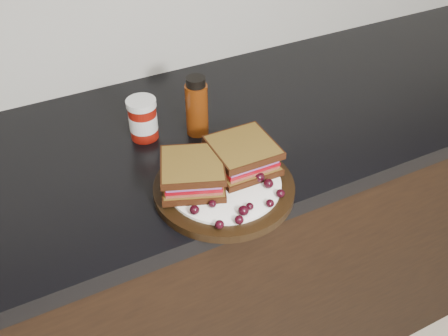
# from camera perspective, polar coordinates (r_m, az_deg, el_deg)

# --- Properties ---
(base_cabinets) EXTENTS (3.96, 0.58, 0.86)m
(base_cabinets) POSITION_cam_1_polar(r_m,az_deg,el_deg) (1.48, -2.14, -10.88)
(base_cabinets) COLOR black
(base_cabinets) RESTS_ON ground_plane
(countertop) EXTENTS (3.98, 0.60, 0.04)m
(countertop) POSITION_cam_1_polar(r_m,az_deg,el_deg) (1.17, -2.67, 3.34)
(countertop) COLOR black
(countertop) RESTS_ON base_cabinets
(plate) EXTENTS (0.28, 0.28, 0.02)m
(plate) POSITION_cam_1_polar(r_m,az_deg,el_deg) (0.99, 0.00, -2.28)
(plate) COLOR black
(plate) RESTS_ON countertop
(sandwich_left) EXTENTS (0.16, 0.16, 0.05)m
(sandwich_left) POSITION_cam_1_polar(r_m,az_deg,el_deg) (0.96, -3.60, -0.64)
(sandwich_left) COLOR brown
(sandwich_left) RESTS_ON plate
(sandwich_right) EXTENTS (0.12, 0.12, 0.06)m
(sandwich_right) POSITION_cam_1_polar(r_m,az_deg,el_deg) (1.00, 2.16, 1.43)
(sandwich_right) COLOR brown
(sandwich_right) RESTS_ON plate
(grape_0) EXTENTS (0.02, 0.02, 0.02)m
(grape_0) POSITION_cam_1_polar(r_m,az_deg,el_deg) (0.91, -3.39, -4.80)
(grape_0) COLOR black
(grape_0) RESTS_ON plate
(grape_1) EXTENTS (0.02, 0.02, 0.01)m
(grape_1) POSITION_cam_1_polar(r_m,az_deg,el_deg) (0.92, -1.33, -4.11)
(grape_1) COLOR black
(grape_1) RESTS_ON plate
(grape_2) EXTENTS (0.02, 0.02, 0.02)m
(grape_2) POSITION_cam_1_polar(r_m,az_deg,el_deg) (0.89, -0.52, -6.47)
(grape_2) COLOR black
(grape_2) RESTS_ON plate
(grape_3) EXTENTS (0.02, 0.02, 0.02)m
(grape_3) POSITION_cam_1_polar(r_m,az_deg,el_deg) (0.89, 1.74, -5.94)
(grape_3) COLOR black
(grape_3) RESTS_ON plate
(grape_4) EXTENTS (0.02, 0.02, 0.02)m
(grape_4) POSITION_cam_1_polar(r_m,az_deg,el_deg) (0.91, 2.24, -4.90)
(grape_4) COLOR black
(grape_4) RESTS_ON plate
(grape_5) EXTENTS (0.02, 0.02, 0.01)m
(grape_5) POSITION_cam_1_polar(r_m,az_deg,el_deg) (0.92, 2.96, -4.41)
(grape_5) COLOR black
(grape_5) RESTS_ON plate
(grape_6) EXTENTS (0.02, 0.02, 0.01)m
(grape_6) POSITION_cam_1_polar(r_m,az_deg,el_deg) (0.93, 5.27, -4.03)
(grape_6) COLOR black
(grape_6) RESTS_ON plate
(grape_7) EXTENTS (0.02, 0.02, 0.02)m
(grape_7) POSITION_cam_1_polar(r_m,az_deg,el_deg) (0.95, 6.46, -2.90)
(grape_7) COLOR black
(grape_7) RESTS_ON plate
(grape_8) EXTENTS (0.02, 0.02, 0.02)m
(grape_8) POSITION_cam_1_polar(r_m,az_deg,el_deg) (0.97, 5.10, -1.78)
(grape_8) COLOR black
(grape_8) RESTS_ON plate
(grape_9) EXTENTS (0.02, 0.02, 0.02)m
(grape_9) POSITION_cam_1_polar(r_m,az_deg,el_deg) (0.98, 4.06, -1.04)
(grape_9) COLOR black
(grape_9) RESTS_ON plate
(grape_10) EXTENTS (0.02, 0.02, 0.02)m
(grape_10) POSITION_cam_1_polar(r_m,az_deg,el_deg) (1.01, 4.61, 0.40)
(grape_10) COLOR black
(grape_10) RESTS_ON plate
(grape_11) EXTENTS (0.02, 0.02, 0.02)m
(grape_11) POSITION_cam_1_polar(r_m,az_deg,el_deg) (1.00, 2.84, -0.07)
(grape_11) COLOR black
(grape_11) RESTS_ON plate
(grape_12) EXTENTS (0.02, 0.02, 0.02)m
(grape_12) POSITION_cam_1_polar(r_m,az_deg,el_deg) (1.03, 1.94, 1.27)
(grape_12) COLOR black
(grape_12) RESTS_ON plate
(grape_13) EXTENTS (0.02, 0.02, 0.02)m
(grape_13) POSITION_cam_1_polar(r_m,az_deg,el_deg) (1.00, -4.06, 0.05)
(grape_13) COLOR black
(grape_13) RESTS_ON plate
(grape_14) EXTENTS (0.02, 0.02, 0.02)m
(grape_14) POSITION_cam_1_polar(r_m,az_deg,el_deg) (0.98, -4.42, -1.27)
(grape_14) COLOR black
(grape_14) RESTS_ON plate
(grape_15) EXTENTS (0.02, 0.02, 0.02)m
(grape_15) POSITION_cam_1_polar(r_m,az_deg,el_deg) (0.96, -3.06, -2.32)
(grape_15) COLOR black
(grape_15) RESTS_ON plate
(grape_16) EXTENTS (0.02, 0.02, 0.02)m
(grape_16) POSITION_cam_1_polar(r_m,az_deg,el_deg) (0.94, -3.99, -3.22)
(grape_16) COLOR black
(grape_16) RESTS_ON plate
(grape_17) EXTENTS (0.02, 0.02, 0.02)m
(grape_17) POSITION_cam_1_polar(r_m,az_deg,el_deg) (0.99, -3.66, -0.72)
(grape_17) COLOR black
(grape_17) RESTS_ON plate
(grape_18) EXTENTS (0.02, 0.02, 0.02)m
(grape_18) POSITION_cam_1_polar(r_m,az_deg,el_deg) (0.96, -5.05, -2.08)
(grape_18) COLOR black
(grape_18) RESTS_ON plate
(grape_19) EXTENTS (0.02, 0.02, 0.02)m
(grape_19) POSITION_cam_1_polar(r_m,az_deg,el_deg) (0.95, -5.12, -2.61)
(grape_19) COLOR black
(grape_19) RESTS_ON plate
(condiment_jar) EXTENTS (0.08, 0.08, 0.10)m
(condiment_jar) POSITION_cam_1_polar(r_m,az_deg,el_deg) (1.13, -9.25, 5.55)
(condiment_jar) COLOR maroon
(condiment_jar) RESTS_ON countertop
(oil_bottle) EXTENTS (0.07, 0.07, 0.14)m
(oil_bottle) POSITION_cam_1_polar(r_m,az_deg,el_deg) (1.12, -3.14, 7.10)
(oil_bottle) COLOR #552208
(oil_bottle) RESTS_ON countertop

